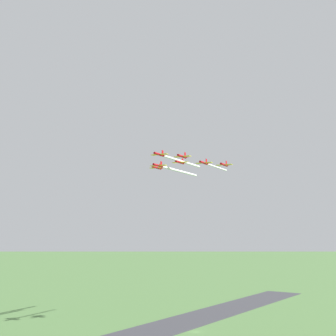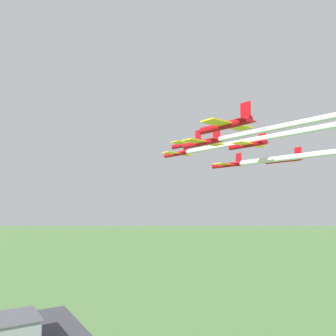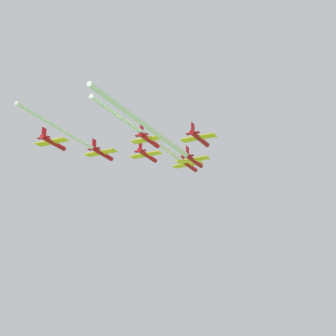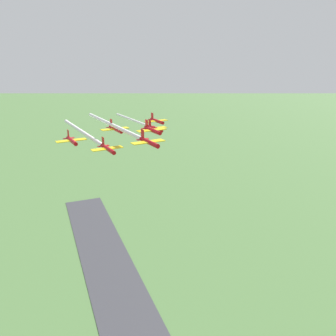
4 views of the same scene
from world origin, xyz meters
TOP-DOWN VIEW (x-y plane):
  - jet_0 at (16.37, 5.16)m, footprint 8.62×9.07m
  - jet_1 at (11.11, -6.78)m, footprint 8.62×9.07m
  - jet_2 at (24.26, -5.24)m, footprint 8.62×9.07m
  - jet_3 at (5.85, -18.72)m, footprint 8.62×9.07m
  - jet_4 at (19.00, -17.18)m, footprint 8.62×9.07m
  - jet_5 at (32.14, -15.64)m, footprint 8.62×9.07m
  - jet_6 at (0.59, -30.67)m, footprint 8.62×9.07m
  - smoke_trail_0 at (19.39, -20.50)m, footprint 6.14×43.23m
  - smoke_trail_2 at (27.23, -30.56)m, footprint 6.13×42.56m
  - smoke_trail_3 at (8.00, -36.98)m, footprint 4.14×28.39m

SIDE VIEW (x-z plane):
  - smoke_trail_2 at x=27.23m, z-range 75.31..76.47m
  - jet_2 at x=24.26m, z-range 74.42..77.45m
  - jet_5 at x=32.14m, z-range 75.06..78.09m
  - smoke_trail_3 at x=8.00m, z-range 76.96..77.79m
  - jet_3 at x=5.85m, z-range 75.91..78.93m
  - jet_6 at x=0.59m, z-range 75.95..78.98m
  - jet_4 at x=19.00m, z-range 77.05..80.08m
  - smoke_trail_0 at x=19.39m, z-range 78.76..79.85m
  - jet_0 at x=16.37m, z-range 77.84..80.86m
  - jet_1 at x=11.11m, z-range 78.03..81.05m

